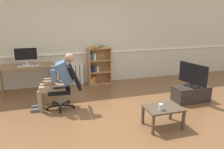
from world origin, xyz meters
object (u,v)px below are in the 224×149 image
(person_seated, at_px, (57,80))
(tv_stand, at_px, (191,94))
(computer_mouse, at_px, (37,65))
(drinking_glass, at_px, (161,107))
(bookshelf, at_px, (98,66))
(office_chair, at_px, (67,85))
(keyboard, at_px, (27,66))
(tv_screen, at_px, (193,75))
(imac_monitor, at_px, (26,55))
(coffee_table, at_px, (163,110))
(radiator, at_px, (68,75))
(computer_desk, at_px, (27,69))

(person_seated, height_order, tv_stand, person_seated)
(computer_mouse, relative_size, drinking_glass, 0.89)
(bookshelf, distance_m, office_chair, 1.87)
(keyboard, xyz_separation_m, office_chair, (0.86, -1.09, -0.24))
(computer_mouse, xyz_separation_m, tv_screen, (3.47, -1.60, -0.12))
(computer_mouse, distance_m, person_seated, 1.18)
(tv_stand, bearing_deg, drinking_glass, -144.41)
(imac_monitor, relative_size, coffee_table, 0.89)
(bookshelf, height_order, person_seated, person_seated)
(keyboard, relative_size, radiator, 0.46)
(computer_desk, bearing_deg, tv_stand, -24.66)
(keyboard, distance_m, bookshelf, 2.00)
(radiator, distance_m, tv_screen, 3.43)
(person_seated, distance_m, tv_screen, 3.10)
(keyboard, relative_size, coffee_table, 0.63)
(imac_monitor, relative_size, tv_stand, 0.70)
(computer_desk, height_order, imac_monitor, imac_monitor)
(radiator, bearing_deg, bookshelf, -6.20)
(computer_mouse, height_order, office_chair, office_chair)
(bookshelf, height_order, coffee_table, bookshelf)
(computer_desk, relative_size, tv_screen, 1.82)
(computer_mouse, xyz_separation_m, bookshelf, (1.68, 0.41, -0.23))
(radiator, relative_size, tv_screen, 1.18)
(imac_monitor, height_order, office_chair, imac_monitor)
(imac_monitor, height_order, coffee_table, imac_monitor)
(bookshelf, bearing_deg, computer_mouse, -166.19)
(radiator, xyz_separation_m, person_seated, (-0.37, -1.60, 0.35))
(tv_screen, bearing_deg, coffee_table, 111.85)
(person_seated, bearing_deg, radiator, 172.58)
(imac_monitor, height_order, computer_mouse, imac_monitor)
(imac_monitor, xyz_separation_m, office_chair, (0.87, -1.31, -0.50))
(coffee_table, bearing_deg, bookshelf, 99.97)
(office_chair, distance_m, drinking_glass, 2.10)
(radiator, distance_m, person_seated, 1.68)
(person_seated, relative_size, drinking_glass, 10.99)
(tv_stand, height_order, drinking_glass, drinking_glass)
(radiator, distance_m, coffee_table, 3.33)
(keyboard, bearing_deg, imac_monitor, 91.30)
(keyboard, bearing_deg, computer_desk, 98.50)
(office_chair, height_order, drinking_glass, office_chair)
(tv_screen, height_order, coffee_table, tv_screen)
(radiator, xyz_separation_m, office_chair, (-0.19, -1.62, 0.23))
(office_chair, bearing_deg, person_seated, -90.00)
(computer_desk, bearing_deg, person_seated, -59.98)
(coffee_table, bearing_deg, office_chair, 138.64)
(computer_desk, distance_m, imac_monitor, 0.38)
(bookshelf, bearing_deg, keyboard, -167.42)
(drinking_glass, bearing_deg, radiator, 112.79)
(radiator, height_order, tv_stand, radiator)
(keyboard, height_order, radiator, keyboard)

